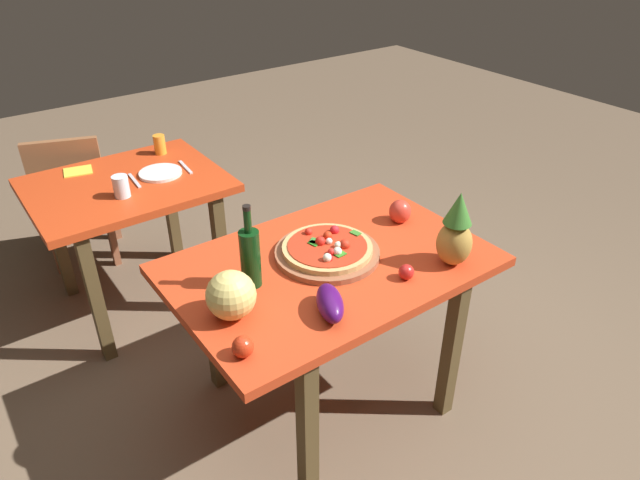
% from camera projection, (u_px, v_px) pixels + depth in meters
% --- Properties ---
extents(ground_plane, '(10.00, 10.00, 0.00)m').
position_uv_depth(ground_plane, '(328.00, 395.00, 2.69)').
color(ground_plane, brown).
extents(display_table, '(1.26, 0.84, 0.75)m').
position_uv_depth(display_table, '(329.00, 280.00, 2.35)').
color(display_table, brown).
rests_on(display_table, ground_plane).
extents(background_table, '(0.95, 0.76, 0.75)m').
position_uv_depth(background_table, '(129.00, 202.00, 2.98)').
color(background_table, brown).
rests_on(background_table, ground_plane).
extents(dining_chair, '(0.51, 0.51, 0.85)m').
position_uv_depth(dining_chair, '(74.00, 192.00, 3.41)').
color(dining_chair, '#945739').
rests_on(dining_chair, ground_plane).
extents(pizza_board, '(0.43, 0.43, 0.02)m').
position_uv_depth(pizza_board, '(327.00, 253.00, 2.32)').
color(pizza_board, '#945739').
rests_on(pizza_board, display_table).
extents(pizza, '(0.37, 0.37, 0.06)m').
position_uv_depth(pizza, '(328.00, 247.00, 2.31)').
color(pizza, tan).
rests_on(pizza, pizza_board).
extents(wine_bottle, '(0.08, 0.08, 0.33)m').
position_uv_depth(wine_bottle, '(250.00, 256.00, 2.10)').
color(wine_bottle, '#0E3312').
rests_on(wine_bottle, display_table).
extents(pineapple_left, '(0.14, 0.14, 0.31)m').
position_uv_depth(pineapple_left, '(456.00, 233.00, 2.21)').
color(pineapple_left, '#B08438').
rests_on(pineapple_left, display_table).
extents(melon, '(0.17, 0.17, 0.17)m').
position_uv_depth(melon, '(231.00, 295.00, 1.96)').
color(melon, '#E2CE6F').
rests_on(melon, display_table).
extents(bell_pepper, '(0.10, 0.10, 0.11)m').
position_uv_depth(bell_pepper, '(400.00, 211.00, 2.55)').
color(bell_pepper, red).
rests_on(bell_pepper, display_table).
extents(eggplant, '(0.17, 0.22, 0.09)m').
position_uv_depth(eggplant, '(330.00, 303.00, 1.99)').
color(eggplant, '#420F58').
rests_on(eggplant, display_table).
extents(tomato_at_corner, '(0.06, 0.06, 0.06)m').
position_uv_depth(tomato_at_corner, '(406.00, 272.00, 2.18)').
color(tomato_at_corner, red).
rests_on(tomato_at_corner, display_table).
extents(tomato_by_bottle, '(0.07, 0.07, 0.07)m').
position_uv_depth(tomato_by_bottle, '(243.00, 347.00, 1.82)').
color(tomato_by_bottle, red).
rests_on(tomato_by_bottle, display_table).
extents(drinking_glass_juice, '(0.06, 0.06, 0.11)m').
position_uv_depth(drinking_glass_juice, '(160.00, 144.00, 3.20)').
color(drinking_glass_juice, orange).
rests_on(drinking_glass_juice, background_table).
extents(drinking_glass_water, '(0.08, 0.08, 0.11)m').
position_uv_depth(drinking_glass_water, '(121.00, 186.00, 2.75)').
color(drinking_glass_water, silver).
rests_on(drinking_glass_water, background_table).
extents(dinner_plate, '(0.22, 0.22, 0.02)m').
position_uv_depth(dinner_plate, '(161.00, 173.00, 2.99)').
color(dinner_plate, white).
rests_on(dinner_plate, background_table).
extents(fork_utensil, '(0.03, 0.18, 0.01)m').
position_uv_depth(fork_utensil, '(134.00, 181.00, 2.92)').
color(fork_utensil, silver).
rests_on(fork_utensil, background_table).
extents(knife_utensil, '(0.03, 0.18, 0.01)m').
position_uv_depth(knife_utensil, '(186.00, 167.00, 3.06)').
color(knife_utensil, silver).
rests_on(knife_utensil, background_table).
extents(napkin_folded, '(0.16, 0.15, 0.01)m').
position_uv_depth(napkin_folded, '(78.00, 171.00, 3.02)').
color(napkin_folded, yellow).
rests_on(napkin_folded, background_table).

